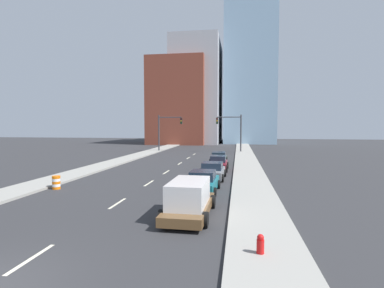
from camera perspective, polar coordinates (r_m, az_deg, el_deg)
sidewalk_left at (r=57.75m, az=-6.19°, el=-0.97°), size 2.90×97.25×0.17m
sidewalk_right at (r=55.80m, az=9.83°, el=-1.15°), size 2.90×97.25×0.17m
lane_stripe_at_2m at (r=12.22m, az=-28.28°, el=-18.66°), size 0.16×2.40×0.01m
lane_stripe_at_9m at (r=18.34m, az=-14.00°, el=-10.90°), size 0.16×2.40×0.01m
lane_stripe_at_16m at (r=24.06m, az=-8.20°, el=-7.40°), size 0.16×2.40×0.01m
lane_stripe_at_21m at (r=29.50m, az=-4.94°, el=-5.36°), size 0.16×2.40×0.01m
lane_stripe_at_28m at (r=36.21m, az=-2.33°, el=-3.71°), size 0.16×2.40×0.01m
lane_stripe_at_34m at (r=42.13m, az=-0.74°, el=-2.69°), size 0.16×2.40×0.01m
lane_stripe_at_40m at (r=47.88m, az=0.42°, el=-1.95°), size 0.16×2.40×0.01m
building_brick_left at (r=77.87m, az=-2.32°, el=7.91°), size 14.00×16.00×21.13m
building_office_center at (r=81.39m, az=1.11°, el=9.69°), size 12.00×20.00×26.70m
building_glass_right at (r=85.50m, az=10.81°, el=13.30°), size 13.00×20.00×38.44m
traffic_signal_left at (r=53.12m, az=-5.09°, el=3.06°), size 4.35×0.35×6.44m
traffic_signal_right at (r=51.57m, az=7.98°, el=3.03°), size 4.35×0.35×6.44m
traffic_barrel at (r=23.67m, az=-24.44°, el=-6.69°), size 0.56×0.56×0.95m
fire_hydrant at (r=11.04m, az=12.89°, el=-18.46°), size 0.26×0.26×0.84m
box_truck_brown at (r=15.13m, az=-0.55°, el=-10.46°), size 2.33×5.27×1.83m
sedan_teal at (r=20.65m, az=2.07°, el=-7.31°), size 2.22×4.30×1.46m
sedan_gray at (r=25.72m, az=3.89°, el=-5.20°), size 2.26×4.34×1.43m
sedan_maroon at (r=30.61m, az=5.01°, el=-3.74°), size 2.00×4.26×1.51m
sedan_green at (r=36.05m, az=5.10°, el=-2.72°), size 2.14×4.54×1.41m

